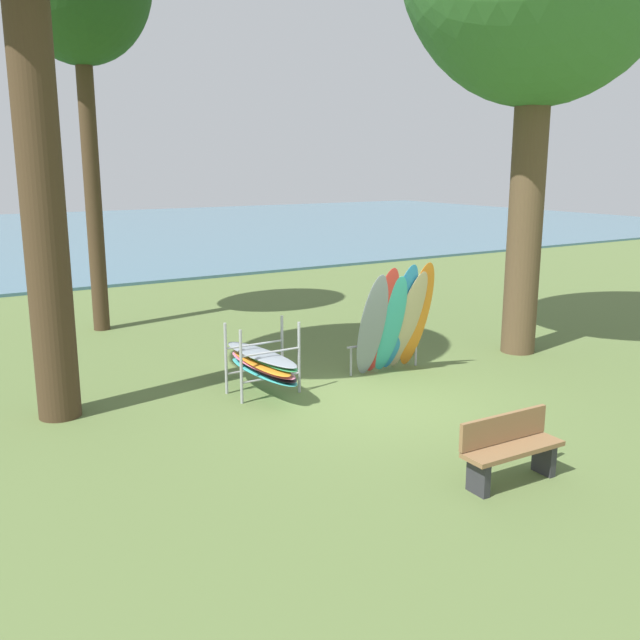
{
  "coord_description": "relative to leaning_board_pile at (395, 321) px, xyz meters",
  "views": [
    {
      "loc": [
        -6.83,
        -9.04,
        3.89
      ],
      "look_at": [
        -0.2,
        1.6,
        1.1
      ],
      "focal_mm": 39.65,
      "sensor_mm": 36.0,
      "label": 1
    }
  ],
  "objects": [
    {
      "name": "lake_water",
      "position": [
        -1.1,
        30.32,
        -0.97
      ],
      "size": [
        80.0,
        36.0,
        0.1
      ],
      "primitive_type": "cube",
      "color": "#477084",
      "rests_on": "ground"
    },
    {
      "name": "park_bench",
      "position": [
        -1.61,
        -4.4,
        -0.57
      ],
      "size": [
        1.41,
        0.44,
        0.85
      ],
      "color": "#2D2D33",
      "rests_on": "ground"
    },
    {
      "name": "board_storage_rack",
      "position": [
        -2.6,
        0.32,
        -0.47
      ],
      "size": [
        1.15,
        2.13,
        1.25
      ],
      "color": "#9EA0A5",
      "rests_on": "ground"
    },
    {
      "name": "ground_plane",
      "position": [
        -1.1,
        -1.06,
        -1.02
      ],
      "size": [
        80.0,
        80.0,
        0.0
      ],
      "primitive_type": "plane",
      "color": "#566B38"
    },
    {
      "name": "leaning_board_pile",
      "position": [
        0.0,
        0.0,
        0.0
      ],
      "size": [
        1.66,
        0.94,
        2.15
      ],
      "color": "gray",
      "rests_on": "ground"
    }
  ]
}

